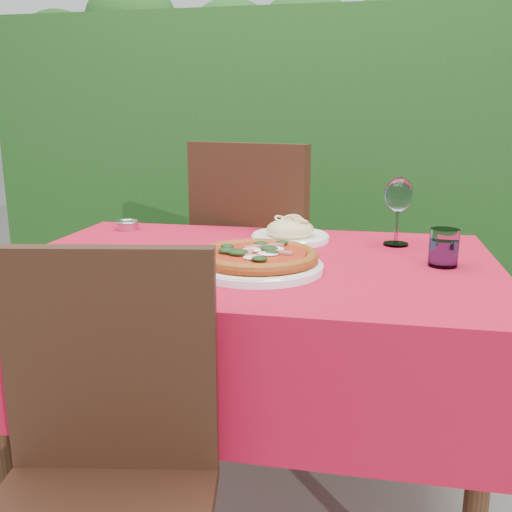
% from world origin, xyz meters
% --- Properties ---
extents(ground, '(60.00, 60.00, 0.00)m').
position_xyz_m(ground, '(0.00, 0.00, 0.00)').
color(ground, '#65605B').
rests_on(ground, ground).
extents(hedge, '(3.20, 0.55, 1.78)m').
position_xyz_m(hedge, '(0.00, 1.55, 0.92)').
color(hedge, black).
rests_on(hedge, ground).
extents(dining_table, '(1.26, 0.86, 0.75)m').
position_xyz_m(dining_table, '(0.00, 0.00, 0.60)').
color(dining_table, '#402714').
rests_on(dining_table, ground).
extents(chair_near, '(0.46, 0.46, 0.89)m').
position_xyz_m(chair_near, '(-0.15, -0.60, 0.51)').
color(chair_near, black).
rests_on(chair_near, ground).
extents(chair_far, '(0.60, 0.60, 1.03)m').
position_xyz_m(chair_far, '(-0.08, 0.58, 0.59)').
color(chair_far, black).
rests_on(chair_far, ground).
extents(pizza_plate, '(0.38, 0.38, 0.06)m').
position_xyz_m(pizza_plate, '(0.04, -0.12, 0.78)').
color(pizza_plate, white).
rests_on(pizza_plate, dining_table).
extents(pasta_plate, '(0.23, 0.23, 0.07)m').
position_xyz_m(pasta_plate, '(0.07, 0.24, 0.77)').
color(pasta_plate, white).
rests_on(pasta_plate, dining_table).
extents(water_glass, '(0.07, 0.07, 0.09)m').
position_xyz_m(water_glass, '(0.48, 0.02, 0.79)').
color(water_glass, silver).
rests_on(water_glass, dining_table).
extents(wine_glass, '(0.08, 0.08, 0.20)m').
position_xyz_m(wine_glass, '(0.38, 0.24, 0.89)').
color(wine_glass, silver).
rests_on(wine_glass, dining_table).
extents(fork, '(0.03, 0.19, 0.01)m').
position_xyz_m(fork, '(-0.33, -0.04, 0.75)').
color(fork, '#BBBBC2').
rests_on(fork, dining_table).
extents(steel_ramekin, '(0.07, 0.07, 0.03)m').
position_xyz_m(steel_ramekin, '(-0.48, 0.31, 0.76)').
color(steel_ramekin, '#B0B0B7').
rests_on(steel_ramekin, dining_table).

